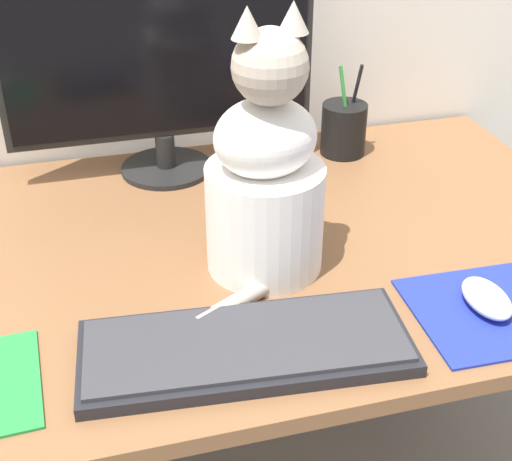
# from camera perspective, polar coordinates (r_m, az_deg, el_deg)

# --- Properties ---
(desk) EXTENTS (1.30, 0.76, 0.72)m
(desk) POSITION_cam_1_polar(r_m,az_deg,el_deg) (1.18, -3.02, -4.99)
(desk) COLOR brown
(desk) RESTS_ON ground_plane
(monitor) EXTENTS (0.55, 0.17, 0.41)m
(monitor) POSITION_cam_1_polar(r_m,az_deg,el_deg) (1.28, -7.80, 13.62)
(monitor) COLOR black
(monitor) RESTS_ON desk
(keyboard) EXTENTS (0.43, 0.20, 0.02)m
(keyboard) POSITION_cam_1_polar(r_m,az_deg,el_deg) (0.91, -0.81, -9.27)
(keyboard) COLOR black
(keyboard) RESTS_ON desk
(mousepad_right) EXTENTS (0.23, 0.20, 0.00)m
(mousepad_right) POSITION_cam_1_polar(r_m,az_deg,el_deg) (1.04, 18.46, -6.09)
(mousepad_right) COLOR #1E2D9E
(mousepad_right) RESTS_ON desk
(computer_mouse_right) EXTENTS (0.06, 0.10, 0.03)m
(computer_mouse_right) POSITION_cam_1_polar(r_m,az_deg,el_deg) (1.03, 17.97, -5.17)
(computer_mouse_right) COLOR white
(computer_mouse_right) RESTS_ON mousepad_right
(cat) EXTENTS (0.23, 0.24, 0.39)m
(cat) POSITION_cam_1_polar(r_m,az_deg,el_deg) (1.00, 0.77, 4.12)
(cat) COLOR white
(cat) RESTS_ON desk
(pen_cup) EXTENTS (0.09, 0.09, 0.18)m
(pen_cup) POSITION_cam_1_polar(r_m,az_deg,el_deg) (1.41, 7.03, 8.09)
(pen_cup) COLOR black
(pen_cup) RESTS_ON desk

